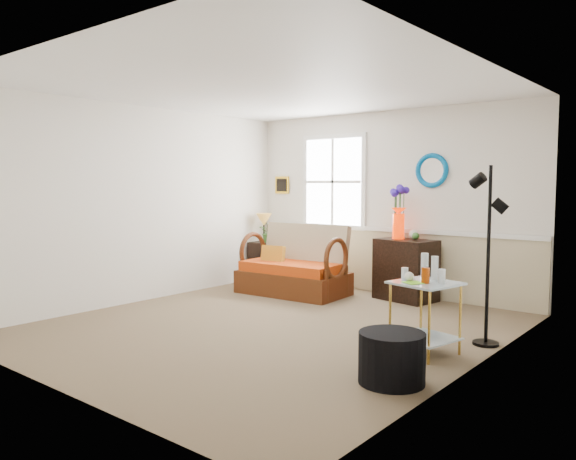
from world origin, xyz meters
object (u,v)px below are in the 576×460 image
Objects in this scene: floor_lamp at (488,256)px; cabinet at (406,270)px; lamp_stand at (263,261)px; ottoman at (392,358)px; loveseat at (293,260)px; side_table at (425,318)px.

cabinet is at bearing 147.67° from floor_lamp.
floor_lamp reaches higher than lamp_stand.
ottoman is at bearing -36.21° from lamp_stand.
floor_lamp is (1.61, -1.44, 0.46)m from cabinet.
lamp_stand is at bearing -167.44° from cabinet.
cabinet is at bearing 20.03° from loveseat.
loveseat is 0.86× the size of floor_lamp.
floor_lamp reaches higher than loveseat.
loveseat is at bearing -27.28° from lamp_stand.
side_table reaches higher than lamp_stand.
side_table is (3.79, -2.00, 0.02)m from lamp_stand.
loveseat is 3.69m from ottoman.
side_table is 0.38× the size of floor_lamp.
floor_lamp is 3.32× the size of ottoman.
lamp_stand is at bearing 152.15° from side_table.
lamp_stand is (-1.08, 0.56, -0.18)m from loveseat.
ottoman is (3.93, -2.88, -0.11)m from lamp_stand.
cabinet is 3.28m from ottoman.
ottoman is at bearing -81.02° from side_table.
lamp_stand is at bearing 143.79° from ottoman.
side_table is 1.27× the size of ottoman.
ottoman is (2.85, -2.32, -0.29)m from loveseat.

